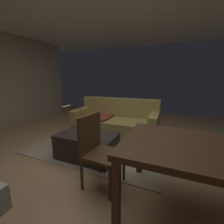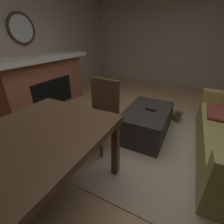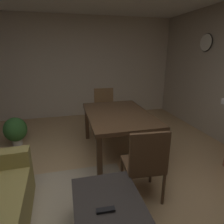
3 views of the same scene
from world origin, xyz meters
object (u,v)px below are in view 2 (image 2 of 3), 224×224
at_px(ottoman_coffee_table, 146,122).
at_px(tv_remote, 151,110).
at_px(fireplace, 42,82).
at_px(dining_table, 20,151).
at_px(dining_chair_west, 101,110).
at_px(small_dog, 175,111).
at_px(round_wall_mirror, 22,29).

relative_size(ottoman_coffee_table, tv_remote, 6.23).
bearing_deg(fireplace, dining_table, 45.79).
bearing_deg(tv_remote, fireplace, -89.05).
distance_m(dining_chair_west, small_dog, 1.56).
bearing_deg(dining_chair_west, small_dog, 146.15).
distance_m(round_wall_mirror, small_dog, 3.30).
relative_size(ottoman_coffee_table, dining_table, 0.65).
bearing_deg(dining_table, round_wall_mirror, -129.95).
xyz_separation_m(round_wall_mirror, small_dog, (-0.69, 2.92, -1.39)).
height_order(round_wall_mirror, small_dog, round_wall_mirror).
relative_size(round_wall_mirror, dining_table, 0.38).
distance_m(round_wall_mirror, tv_remote, 2.86).
relative_size(ottoman_coffee_table, dining_chair_west, 1.07).
distance_m(tv_remote, dining_table, 1.76).
distance_m(ottoman_coffee_table, dining_chair_west, 0.78).
height_order(round_wall_mirror, tv_remote, round_wall_mirror).
xyz_separation_m(round_wall_mirror, dining_table, (1.73, 2.06, -0.88)).
relative_size(dining_chair_west, small_dog, 1.65).
xyz_separation_m(dining_chair_west, small_dog, (-1.26, 0.84, -0.37)).
bearing_deg(ottoman_coffee_table, dining_table, -17.76).
distance_m(tv_remote, dining_chair_west, 0.76).
bearing_deg(tv_remote, dining_chair_west, -46.36).
bearing_deg(small_dog, dining_table, -19.38).
height_order(ottoman_coffee_table, dining_chair_west, dining_chair_west).
xyz_separation_m(tv_remote, dining_chair_west, (0.49, -0.57, 0.08)).
bearing_deg(tv_remote, ottoman_coffee_table, -84.03).
bearing_deg(ottoman_coffee_table, round_wall_mirror, -91.76).
bearing_deg(small_dog, round_wall_mirror, -76.66).
bearing_deg(dining_table, tv_remote, 160.78).
bearing_deg(fireplace, ottoman_coffee_table, 88.03).
height_order(fireplace, ottoman_coffee_table, fireplace).
bearing_deg(round_wall_mirror, dining_table, 50.05).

